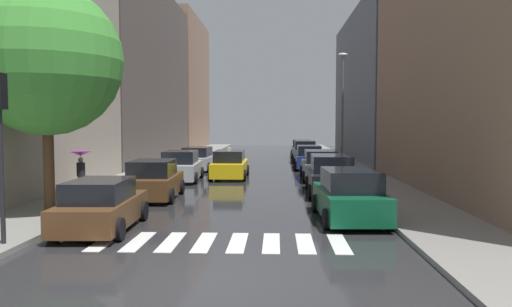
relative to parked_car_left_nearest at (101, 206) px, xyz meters
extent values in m
cube|color=#28282A|center=(3.75, 19.40, -0.75)|extent=(28.00, 72.00, 0.04)
cube|color=gray|center=(-2.75, 19.40, -0.65)|extent=(3.00, 72.00, 0.15)
cube|color=gray|center=(10.25, 19.40, -0.65)|extent=(3.00, 72.00, 0.15)
cube|color=silver|center=(0.60, -1.34, -0.72)|extent=(0.45, 2.20, 0.01)
cube|color=silver|center=(1.50, -1.34, -0.72)|extent=(0.45, 2.20, 0.01)
cube|color=silver|center=(2.40, -1.34, -0.72)|extent=(0.45, 2.20, 0.01)
cube|color=silver|center=(3.30, -1.34, -0.72)|extent=(0.45, 2.20, 0.01)
cube|color=silver|center=(4.20, -1.34, -0.72)|extent=(0.45, 2.20, 0.01)
cube|color=silver|center=(5.10, -1.34, -0.72)|extent=(0.45, 2.20, 0.01)
cube|color=silver|center=(6.00, -1.34, -0.72)|extent=(0.45, 2.20, 0.01)
cube|color=silver|center=(6.90, -1.34, -0.72)|extent=(0.45, 2.20, 0.01)
cube|color=#564C47|center=(-7.25, 26.13, 6.58)|extent=(6.00, 21.71, 14.61)
cube|color=#8C6B56|center=(-7.25, 46.02, 7.27)|extent=(6.00, 16.11, 15.98)
cube|color=#8C6B56|center=(14.75, 7.50, 6.13)|extent=(6.00, 20.37, 13.70)
cube|color=slate|center=(14.75, 28.92, 5.66)|extent=(6.00, 21.26, 12.77)
cube|color=brown|center=(0.00, 0.06, -0.17)|extent=(1.96, 4.26, 0.75)
cube|color=black|center=(0.01, -0.15, 0.51)|extent=(1.67, 2.37, 0.61)
cylinder|color=black|center=(-0.96, 1.41, -0.41)|extent=(0.24, 0.65, 0.64)
cylinder|color=black|center=(0.85, 1.48, -0.41)|extent=(0.24, 0.65, 0.64)
cylinder|color=black|center=(-0.85, -1.36, -0.41)|extent=(0.24, 0.65, 0.64)
cylinder|color=black|center=(0.95, -1.29, -0.41)|extent=(0.24, 0.65, 0.64)
cube|color=brown|center=(0.03, 6.03, -0.14)|extent=(2.07, 4.16, 0.81)
cube|color=black|center=(0.04, 5.83, 0.60)|extent=(1.77, 2.31, 0.67)
cylinder|color=black|center=(-0.98, 7.34, -0.41)|extent=(0.24, 0.65, 0.64)
cylinder|color=black|center=(0.94, 7.42, -0.41)|extent=(0.24, 0.65, 0.64)
cylinder|color=black|center=(-0.87, 4.65, -0.41)|extent=(0.24, 0.65, 0.64)
cylinder|color=black|center=(1.04, 4.72, -0.41)|extent=(0.24, 0.65, 0.64)
cube|color=#B2B7BF|center=(-0.05, 12.34, -0.13)|extent=(2.08, 4.34, 0.83)
cube|color=black|center=(-0.04, 12.13, 0.62)|extent=(1.78, 2.41, 0.68)
cylinder|color=black|center=(-1.06, 13.71, -0.41)|extent=(0.25, 0.65, 0.64)
cylinder|color=black|center=(0.85, 13.79, -0.41)|extent=(0.25, 0.65, 0.64)
cylinder|color=black|center=(-0.95, 10.90, -0.41)|extent=(0.25, 0.65, 0.64)
cylinder|color=black|center=(0.96, 10.97, -0.41)|extent=(0.25, 0.65, 0.64)
cube|color=#B2B7BF|center=(-0.10, 18.48, -0.16)|extent=(2.02, 4.51, 0.77)
cube|color=black|center=(-0.11, 18.26, 0.54)|extent=(1.74, 2.50, 0.63)
cylinder|color=black|center=(-1.00, 19.98, -0.41)|extent=(0.24, 0.65, 0.64)
cylinder|color=black|center=(0.89, 19.92, -0.41)|extent=(0.24, 0.65, 0.64)
cylinder|color=black|center=(-1.09, 17.04, -0.41)|extent=(0.24, 0.65, 0.64)
cylinder|color=black|center=(0.80, 16.99, -0.41)|extent=(0.24, 0.65, 0.64)
cube|color=#0C4C2D|center=(7.64, 1.83, -0.13)|extent=(2.07, 4.41, 0.84)
cube|color=black|center=(7.65, 1.61, 0.63)|extent=(1.76, 2.45, 0.69)
cylinder|color=black|center=(6.64, 3.22, -0.41)|extent=(0.25, 0.65, 0.64)
cylinder|color=black|center=(8.53, 3.30, -0.41)|extent=(0.25, 0.65, 0.64)
cylinder|color=black|center=(6.75, 0.36, -0.41)|extent=(0.25, 0.65, 0.64)
cylinder|color=black|center=(8.64, 0.44, -0.41)|extent=(0.25, 0.65, 0.64)
cube|color=black|center=(7.68, 7.65, -0.11)|extent=(2.04, 4.78, 0.89)
cube|color=black|center=(7.67, 7.41, 0.70)|extent=(1.76, 2.64, 0.72)
cylinder|color=black|center=(6.75, 9.23, -0.41)|extent=(0.23, 0.64, 0.64)
cylinder|color=black|center=(8.68, 9.19, -0.41)|extent=(0.23, 0.64, 0.64)
cylinder|color=black|center=(6.68, 6.11, -0.41)|extent=(0.23, 0.64, 0.64)
cylinder|color=black|center=(8.61, 6.07, -0.41)|extent=(0.23, 0.64, 0.64)
cube|color=#474C51|center=(7.71, 13.33, -0.14)|extent=(1.96, 4.65, 0.83)
cube|color=black|center=(7.71, 13.10, 0.61)|extent=(1.71, 2.57, 0.68)
cylinder|color=black|center=(6.77, 14.87, -0.41)|extent=(0.23, 0.64, 0.64)
cylinder|color=black|center=(8.69, 14.85, -0.41)|extent=(0.23, 0.64, 0.64)
cylinder|color=black|center=(6.74, 11.81, -0.41)|extent=(0.23, 0.64, 0.64)
cylinder|color=black|center=(8.66, 11.79, -0.41)|extent=(0.23, 0.64, 0.64)
cube|color=navy|center=(7.49, 19.63, -0.14)|extent=(1.84, 4.33, 0.82)
cube|color=black|center=(7.49, 19.41, 0.60)|extent=(1.60, 2.39, 0.67)
cylinder|color=black|center=(6.62, 21.06, -0.41)|extent=(0.23, 0.64, 0.64)
cylinder|color=black|center=(8.40, 21.04, -0.41)|extent=(0.23, 0.64, 0.64)
cylinder|color=black|center=(6.58, 18.22, -0.41)|extent=(0.23, 0.64, 0.64)
cylinder|color=black|center=(8.36, 18.20, -0.41)|extent=(0.23, 0.64, 0.64)
cube|color=#474C51|center=(7.53, 25.13, -0.11)|extent=(1.88, 4.09, 0.89)
cube|color=black|center=(7.53, 24.93, 0.70)|extent=(1.63, 2.26, 0.72)
cylinder|color=black|center=(6.65, 26.49, -0.41)|extent=(0.23, 0.64, 0.64)
cylinder|color=black|center=(8.46, 26.46, -0.41)|extent=(0.23, 0.64, 0.64)
cylinder|color=black|center=(6.60, 23.81, -0.41)|extent=(0.23, 0.64, 0.64)
cylinder|color=black|center=(8.42, 23.78, -0.41)|extent=(0.23, 0.64, 0.64)
cube|color=#474C51|center=(7.58, 31.05, -0.14)|extent=(1.98, 4.65, 0.82)
cube|color=black|center=(7.57, 30.82, 0.61)|extent=(1.68, 2.58, 0.67)
cylinder|color=black|center=(6.75, 32.60, -0.41)|extent=(0.25, 0.65, 0.64)
cylinder|color=black|center=(8.53, 32.53, -0.41)|extent=(0.25, 0.65, 0.64)
cylinder|color=black|center=(6.62, 29.58, -0.41)|extent=(0.25, 0.65, 0.64)
cylinder|color=black|center=(8.41, 29.51, -0.41)|extent=(0.25, 0.65, 0.64)
cube|color=yellow|center=(2.52, 13.86, -0.15)|extent=(1.86, 4.53, 0.80)
cube|color=black|center=(2.52, 13.64, 0.57)|extent=(1.63, 2.49, 0.65)
cube|color=#F2EDCC|center=(2.52, 13.64, 0.99)|extent=(0.20, 0.36, 0.18)
cylinder|color=black|center=(1.59, 15.35, -0.41)|extent=(0.22, 0.64, 0.64)
cylinder|color=black|center=(3.44, 15.36, -0.41)|extent=(0.22, 0.64, 0.64)
cylinder|color=black|center=(1.60, 12.37, -0.41)|extent=(0.22, 0.64, 0.64)
cylinder|color=black|center=(3.45, 12.38, -0.41)|extent=(0.22, 0.64, 0.64)
cylinder|color=brown|center=(-3.28, 6.49, -0.20)|extent=(0.28, 0.28, 0.75)
cylinder|color=black|center=(-3.28, 6.49, 0.47)|extent=(0.36, 0.36, 0.59)
sphere|color=tan|center=(-3.28, 6.49, 0.89)|extent=(0.23, 0.23, 0.23)
cone|color=#8C1E8C|center=(-3.28, 6.49, 1.17)|extent=(1.00, 1.00, 0.20)
cylinder|color=#333338|center=(-3.28, 6.49, 0.82)|extent=(0.02, 0.02, 0.70)
cylinder|color=#513823|center=(-2.63, 2.21, 0.93)|extent=(0.36, 0.36, 3.01)
sphere|color=#3D8C34|center=(-2.63, 2.21, 4.62)|extent=(5.16, 5.16, 5.16)
cylinder|color=black|center=(-1.70, -2.26, 1.12)|extent=(0.12, 0.12, 3.40)
cylinder|color=#595B60|center=(9.30, 16.08, 2.98)|extent=(0.16, 0.16, 7.10)
ellipsoid|color=beige|center=(9.30, 16.08, 6.68)|extent=(0.60, 0.28, 0.24)
camera|label=1|loc=(5.22, -14.06, 2.48)|focal=33.84mm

